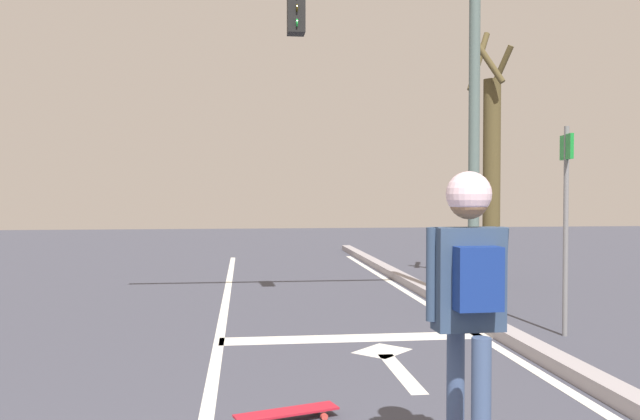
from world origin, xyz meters
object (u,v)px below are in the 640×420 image
Objects in this scene: traffic_signal_mast at (390,72)px; roadside_tree at (491,172)px; spare_skateboard at (287,413)px; skater at (469,280)px; street_sign_post at (566,201)px.

traffic_signal_mast reaches higher than roadside_tree.
traffic_signal_mast reaches higher than spare_skateboard.
spare_skateboard is 5.68m from traffic_signal_mast.
spare_skateboard is at bearing -112.51° from traffic_signal_mast.
traffic_signal_mast is 3.88m from roadside_tree.
roadside_tree is at bearing 67.78° from skater.
roadside_tree is at bearing 80.11° from street_sign_post.
roadside_tree reaches higher than spare_skateboard.
traffic_signal_mast is (1.75, 4.22, 3.38)m from spare_skateboard.
spare_skateboard is 4.63m from street_sign_post.
traffic_signal_mast is (0.77, 5.46, 2.22)m from skater.
traffic_signal_mast reaches higher than street_sign_post.
spare_skateboard is at bearing -122.04° from roadside_tree.
spare_skateboard is 0.17× the size of roadside_tree.
roadside_tree is (2.54, 2.63, -1.32)m from traffic_signal_mast.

